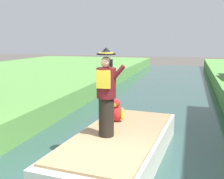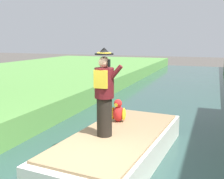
# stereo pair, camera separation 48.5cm
# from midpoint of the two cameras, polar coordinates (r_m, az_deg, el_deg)

# --- Properties ---
(boat) EXTENTS (2.12, 4.33, 0.61)m
(boat) POSITION_cam_midpoint_polar(r_m,az_deg,el_deg) (6.17, -0.75, -11.70)
(boat) COLOR silver
(boat) RESTS_ON canal_water
(person_pirate) EXTENTS (0.61, 0.42, 1.85)m
(person_pirate) POSITION_cam_midpoint_polar(r_m,az_deg,el_deg) (5.65, -3.64, -0.72)
(person_pirate) COLOR black
(person_pirate) RESTS_ON boat
(parrot_plush) EXTENTS (0.36, 0.35, 0.57)m
(parrot_plush) POSITION_cam_midpoint_polar(r_m,az_deg,el_deg) (6.80, -1.07, -4.67)
(parrot_plush) COLOR red
(parrot_plush) RESTS_ON boat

